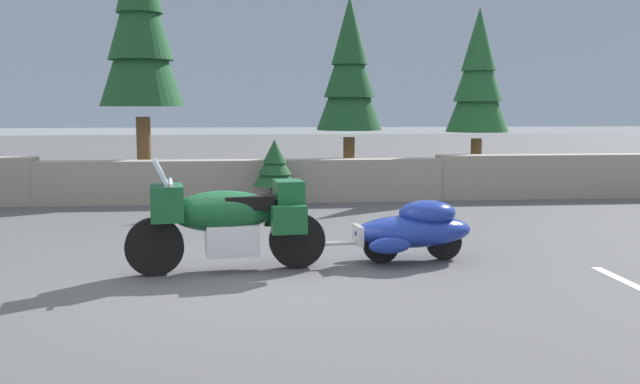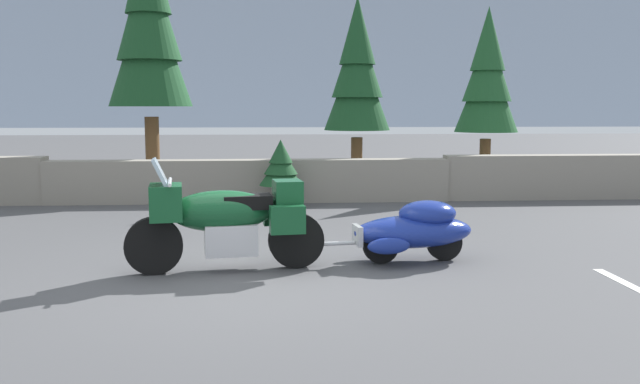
% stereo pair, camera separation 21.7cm
% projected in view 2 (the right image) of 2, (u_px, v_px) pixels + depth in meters
% --- Properties ---
extents(ground_plane, '(80.00, 80.00, 0.00)m').
position_uv_depth(ground_plane, '(233.00, 283.00, 7.48)').
color(ground_plane, '#4C4C4F').
extents(stone_guard_wall, '(24.00, 0.55, 0.93)m').
position_uv_depth(stone_guard_wall, '(233.00, 180.00, 13.74)').
color(stone_guard_wall, gray).
rests_on(stone_guard_wall, ground).
extents(distant_ridgeline, '(240.00, 80.00, 16.00)m').
position_uv_depth(distant_ridgeline, '(267.00, 65.00, 101.91)').
color(distant_ridgeline, '#99A8BF').
rests_on(distant_ridgeline, ground).
extents(touring_motorcycle, '(2.31, 0.92, 1.33)m').
position_uv_depth(touring_motorcycle, '(225.00, 218.00, 7.95)').
color(touring_motorcycle, black).
rests_on(touring_motorcycle, ground).
extents(car_shaped_trailer, '(2.23, 0.91, 0.76)m').
position_uv_depth(car_shaped_trailer, '(414.00, 229.00, 8.44)').
color(car_shaped_trailer, black).
rests_on(car_shaped_trailer, ground).
extents(pine_tree_tall, '(1.77, 1.77, 5.86)m').
position_uv_depth(pine_tree_tall, '(149.00, 23.00, 14.50)').
color(pine_tree_tall, brown).
rests_on(pine_tree_tall, ground).
extents(pine_tree_secondary, '(1.44, 1.44, 4.28)m').
position_uv_depth(pine_tree_secondary, '(357.00, 71.00, 14.90)').
color(pine_tree_secondary, brown).
rests_on(pine_tree_secondary, ground).
extents(pine_tree_far_right, '(1.41, 1.41, 4.11)m').
position_uv_depth(pine_tree_far_right, '(487.00, 77.00, 15.29)').
color(pine_tree_far_right, brown).
rests_on(pine_tree_far_right, ground).
extents(pine_sapling_near, '(0.83, 0.83, 1.29)m').
position_uv_depth(pine_sapling_near, '(281.00, 165.00, 13.03)').
color(pine_sapling_near, brown).
rests_on(pine_sapling_near, ground).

